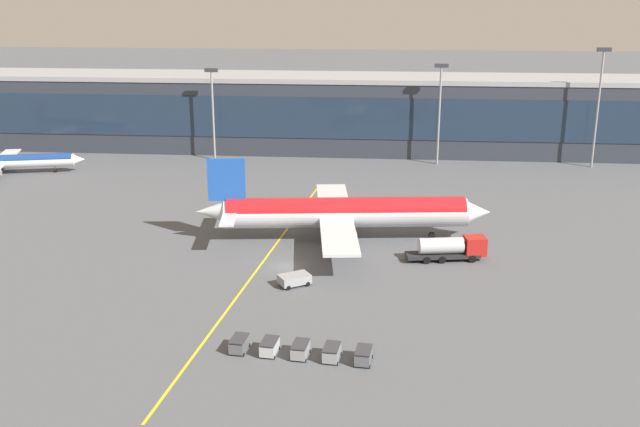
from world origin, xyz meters
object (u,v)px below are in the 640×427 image
fuel_tanker (451,248)px  baggage_cart_4 (363,355)px  baggage_cart_1 (270,347)px  baggage_cart_2 (300,350)px  pushback_tug (294,279)px  baggage_cart_3 (332,352)px  main_airliner (344,212)px  baggage_cart_0 (239,344)px  commuter_jet_far (2,162)px

fuel_tanker → baggage_cart_4: bearing=-110.2°
baggage_cart_1 → baggage_cart_4: 9.60m
baggage_cart_2 → pushback_tug: bearing=99.1°
baggage_cart_3 → baggage_cart_4: 3.20m
main_airliner → baggage_cart_2: bearing=-93.6°
baggage_cart_1 → baggage_cart_4: (9.55, -1.01, 0.00)m
baggage_cart_0 → baggage_cart_2: bearing=-6.0°
baggage_cart_0 → baggage_cart_1: (3.18, -0.34, 0.00)m
fuel_tanker → baggage_cart_0: 36.99m
baggage_cart_0 → commuter_jet_far: commuter_jet_far is taller
baggage_cart_0 → baggage_cart_2: size_ratio=1.00×
fuel_tanker → baggage_cart_3: (-14.14, -29.41, -0.96)m
baggage_cart_0 → baggage_cart_3: 9.60m
baggage_cart_4 → baggage_cart_2: bearing=174.0°
baggage_cart_0 → baggage_cart_4: 12.80m
baggage_cart_0 → baggage_cart_3: (9.55, -1.01, 0.00)m
fuel_tanker → commuter_jet_far: (-84.43, 40.44, 0.85)m
baggage_cart_1 → baggage_cart_3: bearing=-6.0°
baggage_cart_1 → baggage_cart_4: bearing=-6.0°
pushback_tug → commuter_jet_far: size_ratio=0.14×
main_airliner → baggage_cart_1: main_airliner is taller
main_airliner → baggage_cart_4: size_ratio=15.45×
baggage_cart_1 → baggage_cart_2: (3.18, -0.34, 0.00)m
commuter_jet_far → baggage_cart_3: bearing=-44.8°
baggage_cart_2 → commuter_jet_far: (-67.10, 69.51, 1.81)m
baggage_cart_3 → baggage_cart_4: size_ratio=1.00×
baggage_cart_0 → main_airliner: bearing=76.3°
main_airliner → baggage_cart_3: main_airliner is taller
pushback_tug → baggage_cart_1: (-0.27, -17.97, -0.07)m
baggage_cart_3 → baggage_cart_2: bearing=174.0°
baggage_cart_3 → main_airliner: bearing=91.4°
fuel_tanker → baggage_cart_0: (-23.69, -28.40, -0.96)m
baggage_cart_2 → baggage_cart_0: bearing=174.0°
pushback_tug → baggage_cart_2: size_ratio=1.59×
main_airliner → pushback_tug: 19.04m
pushback_tug → baggage_cart_1: 17.97m
baggage_cart_0 → baggage_cart_2: (6.36, -0.67, 0.00)m
fuel_tanker → baggage_cart_2: size_ratio=3.95×
fuel_tanker → main_airliner: bearing=154.3°
commuter_jet_far → baggage_cart_2: bearing=-46.0°
baggage_cart_1 → commuter_jet_far: bearing=132.7°
pushback_tug → fuel_tanker: bearing=28.0°
fuel_tanker → baggage_cart_1: 35.31m
baggage_cart_0 → baggage_cart_1: bearing=-6.0°
main_airliner → baggage_cart_4: 37.36m
baggage_cart_3 → baggage_cart_0: bearing=174.0°
fuel_tanker → baggage_cart_1: size_ratio=3.95×
fuel_tanker → commuter_jet_far: 93.62m
baggage_cart_3 → commuter_jet_far: (-70.28, 69.85, 1.81)m
pushback_tug → baggage_cart_1: baggage_cart_1 is taller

